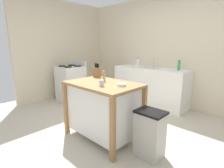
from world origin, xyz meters
name	(u,v)px	position (x,y,z in m)	size (l,w,h in m)	color
ground_plane	(108,133)	(0.00, 0.00, 0.00)	(6.00, 6.00, 0.00)	#BCB29E
wall_back	(170,51)	(0.00, 2.12, 1.30)	(5.00, 0.10, 2.60)	beige
wall_left	(64,50)	(-2.50, 0.76, 1.30)	(0.10, 2.72, 2.60)	beige
kitchen_island	(103,107)	(0.02, -0.12, 0.49)	(1.11, 0.73, 0.88)	#9E7042
knife_block	(97,72)	(-0.41, 0.15, 0.98)	(0.11, 0.09, 0.25)	olive
bowl_ceramic_wide	(122,85)	(0.36, -0.08, 0.90)	(0.13, 0.13, 0.04)	silver
drinking_cup	(102,83)	(0.17, -0.28, 0.93)	(0.07, 0.07, 0.09)	silver
pepper_grinder	(104,76)	(-0.04, -0.03, 0.97)	(0.04, 0.04, 0.18)	tan
trash_bin	(150,134)	(0.82, -0.05, 0.32)	(0.36, 0.28, 0.63)	#B7B2A8
sink_counter	(150,86)	(-0.31, 1.77, 0.46)	(1.81, 0.60, 0.91)	white
sink_faucet	(154,63)	(-0.31, 1.91, 1.02)	(0.02, 0.02, 0.22)	#B7BCC1
bottle_spray_cleaner	(138,63)	(-0.63, 1.69, 1.02)	(0.05, 0.05, 0.23)	white
bottle_hand_soap	(179,66)	(0.36, 1.82, 1.01)	(0.06, 0.06, 0.22)	green
stove	(71,83)	(-1.95, 0.58, 0.46)	(0.60, 0.60, 1.03)	silver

